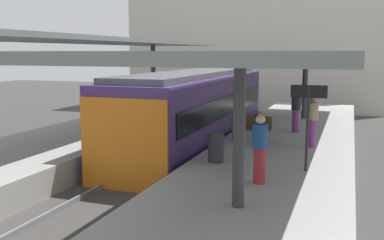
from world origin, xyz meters
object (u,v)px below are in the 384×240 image
Objects in this scene: passenger_mid_platform at (296,109)px; commuter_train at (195,111)px; platform_sign at (308,108)px; passenger_near_bench at (260,148)px; litter_bin at (216,148)px; platform_bench at (251,128)px; passenger_far_end at (312,120)px.

commuter_train is at bearing -171.14° from passenger_mid_platform.
passenger_near_bench is (-0.92, -1.50, -0.79)m from platform_sign.
commuter_train reaches higher than litter_bin.
passenger_far_end is (2.06, -0.31, 0.40)m from platform_bench.
platform_sign reaches higher than passenger_far_end.
passenger_far_end is (4.68, -2.00, 0.13)m from commuter_train.
commuter_train is at bearing 156.90° from passenger_far_end.
platform_bench is 0.84× the size of passenger_far_end.
platform_sign reaches higher than passenger_near_bench.
passenger_mid_platform is 2.72m from passenger_far_end.
commuter_train is 7.04m from platform_sign.
passenger_near_bench is 7.17m from passenger_mid_platform.
platform_bench is 1.75× the size of litter_bin.
platform_sign is 1.33× the size of passenger_far_end.
platform_bench is at bearing -118.60° from passenger_mid_platform.
passenger_mid_platform is at bearing 90.16° from passenger_near_bench.
platform_bench is 3.28m from litter_bin.
passenger_near_bench is (1.54, -1.62, 0.44)m from litter_bin.
litter_bin is (-2.46, 0.12, -1.22)m from platform_sign.
passenger_mid_platform is at bearing 74.71° from litter_bin.
commuter_train is 3.12m from platform_bench.
passenger_mid_platform is (-0.94, 5.68, -0.72)m from platform_sign.
passenger_near_bench is at bearing -46.40° from litter_bin.
litter_bin is 2.27m from passenger_near_bench.
litter_bin is at bearing -64.65° from commuter_train.
passenger_near_bench is at bearing -99.87° from passenger_far_end.
passenger_mid_platform is 1.04× the size of passenger_far_end.
passenger_far_end reaches higher than passenger_near_bench.
platform_bench is 2.12m from passenger_far_end.
commuter_train reaches higher than passenger_mid_platform.
passenger_near_bench reaches higher than litter_bin.
platform_bench is 5.06m from passenger_near_bench.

